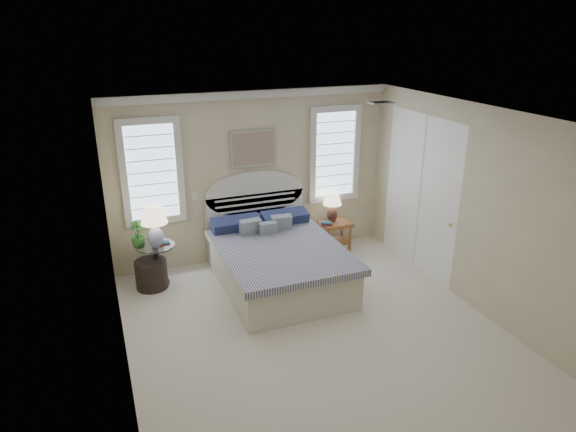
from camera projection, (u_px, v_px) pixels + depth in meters
The scene contains 21 objects.
floor at pixel (317, 334), 6.40m from camera, with size 4.50×5.00×0.01m, color beige.
ceiling at pixel (322, 117), 5.44m from camera, with size 4.50×5.00×0.01m, color silver.
wall_back at pixel (253, 177), 8.10m from camera, with size 4.50×0.02×2.70m, color #BDAF8E.
wall_left at pixel (116, 266), 5.16m from camera, with size 0.02×5.00×2.70m, color #BDAF8E.
wall_right at pixel (476, 210), 6.69m from camera, with size 0.02×5.00×2.70m, color #BDAF8E.
crown_molding at pixel (252, 94), 7.61m from camera, with size 4.50×0.08×0.12m, color silver.
hvac_vent at pixel (381, 103), 6.56m from camera, with size 0.30×0.20×0.02m, color #B2B2B2.
switch_plate at pixel (195, 196), 7.84m from camera, with size 0.08×0.01×0.12m, color silver.
window_left at pixel (152, 172), 7.47m from camera, with size 0.90×0.06×1.60m, color silver.
window_right at pixel (334, 154), 8.47m from camera, with size 0.90×0.06×1.60m, color silver.
painting at pixel (253, 148), 7.90m from camera, with size 0.74×0.04×0.58m, color silver.
closet_door at pixel (420, 194), 7.78m from camera, with size 0.02×1.80×2.40m, color white.
bed at pixel (276, 259), 7.53m from camera, with size 1.72×2.28×1.47m.
side_table_left at pixel (157, 260), 7.49m from camera, with size 0.56×0.56×0.63m.
nightstand_right at pixel (335, 230), 8.58m from camera, with size 0.50×0.40×0.53m.
floor_pot at pixel (151, 274), 7.46m from camera, with size 0.46×0.46×0.42m, color black.
lamp_left at pixel (154, 222), 7.24m from camera, with size 0.41×0.41×0.61m.
lamp_right at pixel (332, 203), 8.47m from camera, with size 0.38×0.38×0.50m.
potted_plant at pixel (138, 234), 7.28m from camera, with size 0.21×0.21×0.38m, color #396729.
books_left at pixel (164, 243), 7.40m from camera, with size 0.16×0.12×0.04m.
books_right at pixel (326, 223), 8.39m from camera, with size 0.22×0.19×0.05m.
Camera 1 is at (-2.32, -4.96, 3.65)m, focal length 32.00 mm.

